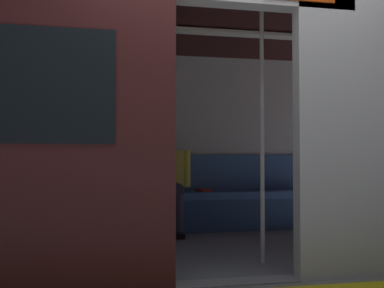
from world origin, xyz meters
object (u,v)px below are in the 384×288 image
(bench_seat, at_px, (180,201))
(grab_pole_far, at_px, (262,135))
(person_seated, at_px, (168,174))
(book, at_px, (203,190))
(grab_pole_door, at_px, (173,133))
(handbag, at_px, (139,185))
(train_car, at_px, (194,93))

(bench_seat, relative_size, grab_pole_far, 1.52)
(person_seated, relative_size, book, 5.49)
(bench_seat, height_order, person_seated, person_seated)
(person_seated, xyz_separation_m, grab_pole_door, (0.24, 1.78, 0.40))
(person_seated, height_order, book, person_seated)
(handbag, xyz_separation_m, book, (-0.79, 0.04, -0.07))
(bench_seat, xyz_separation_m, grab_pole_door, (0.40, 1.84, 0.72))
(book, distance_m, grab_pole_door, 2.09)
(train_car, height_order, book, train_car)
(book, bearing_deg, person_seated, -4.30)
(bench_seat, height_order, book, book)
(handbag, relative_size, grab_pole_door, 0.12)
(train_car, xyz_separation_m, book, (-0.35, -1.08, -1.04))
(book, height_order, grab_pole_door, grab_pole_door)
(train_car, bearing_deg, grab_pole_door, 66.69)
(book, bearing_deg, bench_seat, -8.25)
(bench_seat, distance_m, handbag, 0.53)
(bench_seat, relative_size, grab_pole_door, 1.52)
(person_seated, height_order, grab_pole_door, grab_pole_door)
(bench_seat, relative_size, handbag, 12.77)
(person_seated, height_order, grab_pole_far, grab_pole_far)
(bench_seat, distance_m, book, 0.33)
(train_car, height_order, handbag, train_car)
(handbag, relative_size, book, 1.18)
(grab_pole_door, distance_m, grab_pole_far, 0.80)
(train_car, height_order, grab_pole_door, train_car)
(handbag, bearing_deg, train_car, 111.07)
(train_car, relative_size, handbag, 24.62)
(book, bearing_deg, grab_pole_far, 77.70)
(book, xyz_separation_m, grab_pole_door, (0.69, 1.87, 0.60))
(train_car, relative_size, bench_seat, 1.93)
(train_car, distance_m, book, 1.54)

